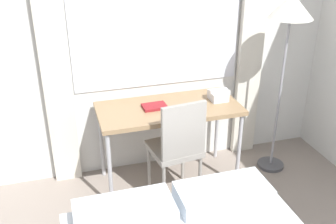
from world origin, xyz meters
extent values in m
cube|color=silver|center=(0.00, 3.01, 1.35)|extent=(4.89, 0.05, 2.70)
cube|color=white|center=(0.26, 2.97, 1.60)|extent=(1.55, 0.01, 1.50)
cube|color=beige|center=(-0.66, 2.93, 1.30)|extent=(0.24, 0.06, 2.60)
cube|color=beige|center=(1.18, 2.93, 1.30)|extent=(0.24, 0.06, 2.60)
cube|color=#937551|center=(0.26, 2.63, 0.75)|extent=(1.25, 0.58, 0.04)
cylinder|color=#B2B2B7|center=(-0.33, 2.38, 0.36)|extent=(0.04, 0.04, 0.73)
cylinder|color=#B2B2B7|center=(0.85, 2.38, 0.36)|extent=(0.04, 0.04, 0.73)
cylinder|color=#B2B2B7|center=(-0.33, 2.88, 0.36)|extent=(0.04, 0.04, 0.73)
cylinder|color=#B2B2B7|center=(0.85, 2.88, 0.36)|extent=(0.04, 0.04, 0.73)
cube|color=gray|center=(0.24, 2.41, 0.47)|extent=(0.45, 0.45, 0.05)
cube|color=gray|center=(0.26, 2.23, 0.73)|extent=(0.38, 0.08, 0.47)
cylinder|color=gray|center=(0.09, 2.22, 0.22)|extent=(0.03, 0.03, 0.45)
cylinder|color=gray|center=(0.43, 2.26, 0.22)|extent=(0.03, 0.03, 0.45)
cylinder|color=gray|center=(0.05, 2.55, 0.22)|extent=(0.03, 0.03, 0.45)
cylinder|color=gray|center=(0.39, 2.60, 0.22)|extent=(0.03, 0.03, 0.45)
cube|color=silver|center=(-0.34, 1.65, 0.52)|extent=(0.65, 0.32, 0.12)
cube|color=silver|center=(0.36, 1.65, 0.52)|extent=(0.65, 0.32, 0.12)
cylinder|color=#4C4C51|center=(1.31, 2.55, 0.01)|extent=(0.26, 0.26, 0.03)
cylinder|color=gray|center=(1.31, 2.55, 0.76)|extent=(0.02, 0.02, 1.46)
cone|color=silver|center=(1.31, 2.55, 1.60)|extent=(0.38, 0.38, 0.21)
cube|color=silver|center=(0.73, 2.64, 0.81)|extent=(0.15, 0.16, 0.08)
cube|color=silver|center=(0.73, 2.64, 0.86)|extent=(0.17, 0.06, 0.02)
cube|color=maroon|center=(0.13, 2.64, 0.78)|extent=(0.21, 0.15, 0.02)
cube|color=white|center=(0.13, 2.64, 0.79)|extent=(0.20, 0.15, 0.01)
camera|label=1|loc=(-0.65, -0.36, 2.22)|focal=42.00mm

